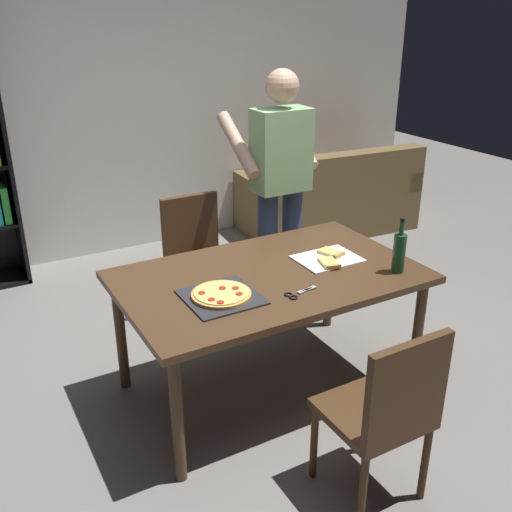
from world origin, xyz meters
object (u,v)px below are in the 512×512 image
(chair_far_side, at_px, (197,252))
(couch, at_px, (330,201))
(dining_table, at_px, (269,285))
(wine_bottle, at_px, (399,252))
(person_serving_pizza, at_px, (279,183))
(pepperoni_pizza_on_tray, at_px, (221,295))
(chair_near_camera, at_px, (387,409))
(kitchen_scissors, at_px, (297,294))

(chair_far_side, xyz_separation_m, couch, (1.90, 0.99, -0.21))
(dining_table, distance_m, wine_bottle, 0.74)
(person_serving_pizza, xyz_separation_m, wine_bottle, (0.10, -1.10, -0.13))
(wine_bottle, bearing_deg, pepperoni_pizza_on_tray, 168.76)
(wine_bottle, bearing_deg, chair_near_camera, -133.52)
(dining_table, xyz_separation_m, kitchen_scissors, (-0.01, -0.29, 0.08))
(dining_table, xyz_separation_m, couch, (1.90, 1.99, -0.38))
(couch, height_order, wine_bottle, wine_bottle)
(couch, relative_size, kitchen_scissors, 8.92)
(dining_table, relative_size, wine_bottle, 5.23)
(kitchen_scissors, bearing_deg, chair_near_camera, -89.41)
(chair_far_side, xyz_separation_m, kitchen_scissors, (-0.01, -1.28, 0.24))
(dining_table, bearing_deg, pepperoni_pizza_on_tray, -160.25)
(couch, bearing_deg, dining_table, -133.65)
(chair_far_side, relative_size, kitchen_scissors, 4.56)
(wine_bottle, xyz_separation_m, kitchen_scissors, (-0.64, 0.04, -0.11))
(pepperoni_pizza_on_tray, relative_size, kitchen_scissors, 1.86)
(wine_bottle, bearing_deg, kitchen_scissors, 176.41)
(pepperoni_pizza_on_tray, xyz_separation_m, wine_bottle, (0.99, -0.20, 0.10))
(wine_bottle, bearing_deg, chair_far_side, 115.63)
(chair_far_side, bearing_deg, couch, 27.63)
(chair_near_camera, bearing_deg, person_serving_pizza, 73.08)
(chair_far_side, height_order, person_serving_pizza, person_serving_pizza)
(chair_near_camera, relative_size, chair_far_side, 1.00)
(dining_table, height_order, wine_bottle, wine_bottle)
(pepperoni_pizza_on_tray, distance_m, wine_bottle, 1.02)
(chair_near_camera, height_order, chair_far_side, same)
(chair_far_side, bearing_deg, person_serving_pizza, -22.25)
(pepperoni_pizza_on_tray, bearing_deg, chair_near_camera, -67.40)
(wine_bottle, bearing_deg, couch, 61.40)
(person_serving_pizza, bearing_deg, pepperoni_pizza_on_tray, -134.83)
(dining_table, relative_size, pepperoni_pizza_on_tray, 4.51)
(couch, xyz_separation_m, kitchen_scissors, (-1.90, -2.27, 0.45))
(chair_near_camera, bearing_deg, dining_table, 90.00)
(person_serving_pizza, relative_size, pepperoni_pizza_on_tray, 4.78)
(wine_bottle, relative_size, kitchen_scissors, 1.60)
(chair_near_camera, height_order, couch, chair_near_camera)
(person_serving_pizza, bearing_deg, couch, 41.77)
(pepperoni_pizza_on_tray, bearing_deg, kitchen_scissors, -24.03)
(kitchen_scissors, bearing_deg, chair_far_side, 89.68)
(chair_far_side, xyz_separation_m, wine_bottle, (0.63, -1.32, 0.36))
(chair_near_camera, bearing_deg, couch, 57.56)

